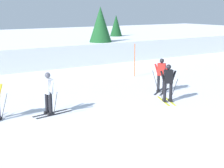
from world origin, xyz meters
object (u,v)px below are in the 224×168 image
skier_white (48,92)px  conifer_far_left (100,29)px  skier_black (168,82)px  conifer_far_right (116,31)px  skier_red (161,74)px  trail_marker_pole (135,60)px

skier_white → conifer_far_left: 13.68m
skier_black → conifer_far_right: conifer_far_right is taller
skier_white → skier_red: same height
skier_black → conifer_far_left: (3.50, 11.57, 1.63)m
trail_marker_pole → conifer_far_left: bearing=78.4°
skier_black → conifer_far_right: size_ratio=0.49×
skier_black → trail_marker_pole: bearing=67.7°
skier_black → trail_marker_pole: size_ratio=0.85×
skier_red → skier_white: bearing=-176.4°
skier_white → conifer_far_left: conifer_far_left is taller
skier_red → conifer_far_left: conifer_far_left is taller
skier_white → conifer_far_right: (12.77, 14.38, 1.09)m
conifer_far_left → skier_white: bearing=-129.8°
skier_white → skier_red: (6.14, 0.38, 0.00)m
conifer_far_left → skier_red: bearing=-104.3°
skier_white → trail_marker_pole: trail_marker_pole is taller
trail_marker_pole → conifer_far_left: size_ratio=0.48×
skier_black → conifer_far_right: 17.31m
skier_red → conifer_far_left: size_ratio=0.40×
skier_red → skier_black: (-0.95, -1.52, -0.00)m
skier_white → skier_red: size_ratio=1.00×
skier_red → skier_black: 1.79m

